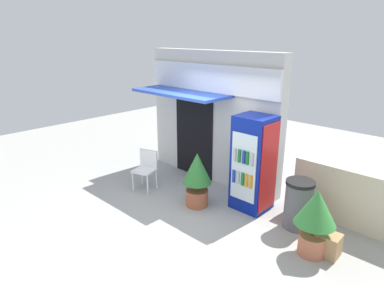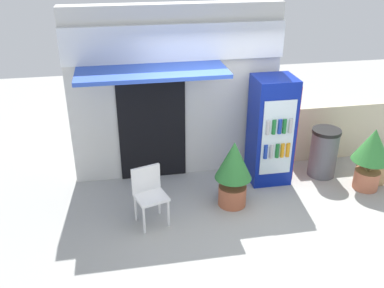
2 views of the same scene
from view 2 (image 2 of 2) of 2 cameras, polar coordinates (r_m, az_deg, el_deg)
ground at (r=6.49m, az=6.22°, el=-10.02°), size 16.00×16.00×0.00m
storefront_building at (r=7.09m, az=-2.45°, el=7.08°), size 3.49×1.18×2.90m
drink_cooler at (r=7.17m, az=10.59°, el=1.78°), size 0.68×0.67×1.82m
plastic_chair at (r=6.19m, az=-5.77°, el=-6.29°), size 0.53×0.50×0.86m
potted_plant_near_shop at (r=6.49m, az=5.57°, el=-3.36°), size 0.57×0.57×1.08m
potted_plant_curbside at (r=7.45m, az=22.93°, el=-1.04°), size 0.61×0.61×1.08m
trash_bin at (r=7.72m, az=17.21°, el=-1.08°), size 0.49×0.49×0.87m
stone_boundary_wall at (r=8.61m, az=20.74°, el=1.88°), size 2.56×0.21×1.05m
cardboard_box at (r=7.87m, az=22.76°, el=-3.65°), size 0.40×0.31×0.35m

